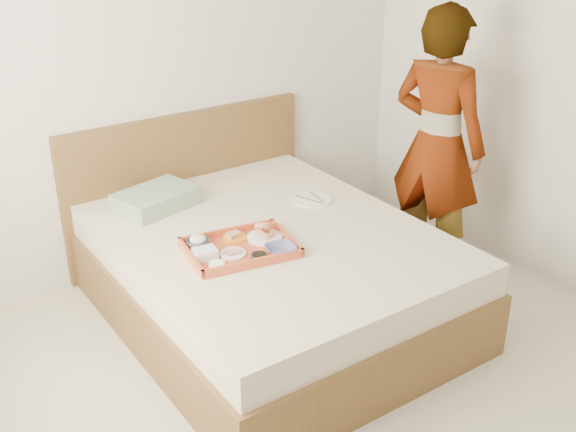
# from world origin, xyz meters

# --- Properties ---
(ground) EXTENTS (3.50, 4.00, 0.01)m
(ground) POSITION_xyz_m (0.00, 0.00, 0.00)
(ground) COLOR beige
(ground) RESTS_ON ground
(wall_back) EXTENTS (3.50, 0.01, 2.60)m
(wall_back) POSITION_xyz_m (0.00, 2.00, 1.30)
(wall_back) COLOR silver
(wall_back) RESTS_ON ground
(bed) EXTENTS (1.65, 2.00, 0.53)m
(bed) POSITION_xyz_m (0.09, 1.00, 0.27)
(bed) COLOR brown
(bed) RESTS_ON ground
(headboard) EXTENTS (1.65, 0.06, 0.95)m
(headboard) POSITION_xyz_m (0.09, 1.97, 0.47)
(headboard) COLOR brown
(headboard) RESTS_ON ground
(pillow) EXTENTS (0.50, 0.40, 0.11)m
(pillow) POSITION_xyz_m (-0.27, 1.64, 0.58)
(pillow) COLOR gray
(pillow) RESTS_ON bed
(tray) EXTENTS (0.60, 0.48, 0.05)m
(tray) POSITION_xyz_m (-0.15, 0.90, 0.55)
(tray) COLOR #C24F2B
(tray) RESTS_ON bed
(prawn_plate) EXTENTS (0.22, 0.22, 0.01)m
(prawn_plate) POSITION_xyz_m (0.01, 0.93, 0.55)
(prawn_plate) COLOR white
(prawn_plate) RESTS_ON tray
(navy_bowl_big) EXTENTS (0.18, 0.18, 0.04)m
(navy_bowl_big) POSITION_xyz_m (-0.01, 0.75, 0.56)
(navy_bowl_big) COLOR navy
(navy_bowl_big) RESTS_ON tray
(sauce_dish) EXTENTS (0.09, 0.09, 0.03)m
(sauce_dish) POSITION_xyz_m (-0.14, 0.75, 0.56)
(sauce_dish) COLOR black
(sauce_dish) RESTS_ON tray
(meat_plate) EXTENTS (0.15, 0.15, 0.01)m
(meat_plate) POSITION_xyz_m (-0.21, 0.87, 0.55)
(meat_plate) COLOR white
(meat_plate) RESTS_ON tray
(bread_plate) EXTENTS (0.15, 0.15, 0.01)m
(bread_plate) POSITION_xyz_m (-0.11, 1.01, 0.55)
(bread_plate) COLOR orange
(bread_plate) RESTS_ON tray
(salad_bowl) EXTENTS (0.14, 0.14, 0.04)m
(salad_bowl) POSITION_xyz_m (-0.31, 1.05, 0.56)
(salad_bowl) COLOR navy
(salad_bowl) RESTS_ON tray
(plastic_tub) EXTENTS (0.13, 0.11, 0.05)m
(plastic_tub) POSITION_xyz_m (-0.35, 0.91, 0.57)
(plastic_tub) COLOR silver
(plastic_tub) RESTS_ON tray
(cheese_round) EXTENTS (0.09, 0.09, 0.03)m
(cheese_round) POSITION_xyz_m (-0.35, 0.79, 0.56)
(cheese_round) COLOR white
(cheese_round) RESTS_ON tray
(dinner_plate) EXTENTS (0.24, 0.24, 0.01)m
(dinner_plate) POSITION_xyz_m (0.53, 1.21, 0.54)
(dinner_plate) COLOR white
(dinner_plate) RESTS_ON bed
(person) EXTENTS (0.52, 0.68, 1.66)m
(person) POSITION_xyz_m (1.23, 0.90, 0.83)
(person) COLOR white
(person) RESTS_ON ground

